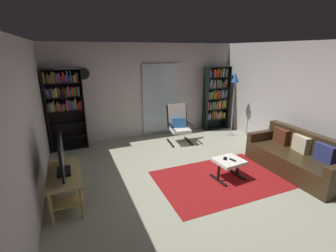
# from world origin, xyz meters

# --- Properties ---
(ground_plane) EXTENTS (7.02, 7.02, 0.00)m
(ground_plane) POSITION_xyz_m (0.00, 0.00, 0.00)
(ground_plane) COLOR #A3A38C
(wall_back) EXTENTS (5.60, 0.06, 2.60)m
(wall_back) POSITION_xyz_m (0.00, 2.90, 1.30)
(wall_back) COLOR beige
(wall_back) RESTS_ON ground
(wall_left) EXTENTS (0.06, 6.00, 2.60)m
(wall_left) POSITION_xyz_m (-2.70, 0.00, 1.30)
(wall_left) COLOR beige
(wall_left) RESTS_ON ground
(wall_right) EXTENTS (0.06, 6.00, 2.60)m
(wall_right) POSITION_xyz_m (2.70, 0.00, 1.30)
(wall_right) COLOR beige
(wall_right) RESTS_ON ground
(glass_door_panel) EXTENTS (1.10, 0.01, 2.00)m
(glass_door_panel) POSITION_xyz_m (0.38, 2.83, 1.05)
(glass_door_panel) COLOR silver
(area_rug) EXTENTS (2.41, 1.65, 0.01)m
(area_rug) POSITION_xyz_m (0.45, -0.15, 0.00)
(area_rug) COLOR maroon
(area_rug) RESTS_ON ground
(tv_stand) EXTENTS (0.51, 1.16, 0.53)m
(tv_stand) POSITION_xyz_m (-2.31, 0.21, 0.35)
(tv_stand) COLOR tan
(tv_stand) RESTS_ON ground
(television) EXTENTS (0.20, 0.93, 0.57)m
(television) POSITION_xyz_m (-2.30, 0.24, 0.80)
(television) COLOR black
(television) RESTS_ON tv_stand
(bookshelf_near_tv) EXTENTS (0.86, 0.30, 2.00)m
(bookshelf_near_tv) POSITION_xyz_m (-2.20, 2.67, 1.22)
(bookshelf_near_tv) COLOR black
(bookshelf_near_tv) RESTS_ON ground
(bookshelf_near_sofa) EXTENTS (0.78, 0.30, 1.94)m
(bookshelf_near_sofa) POSITION_xyz_m (2.12, 2.63, 1.05)
(bookshelf_near_sofa) COLOR black
(bookshelf_near_sofa) RESTS_ON ground
(leather_sofa) EXTENTS (0.83, 1.98, 0.81)m
(leather_sofa) POSITION_xyz_m (2.07, -0.48, 0.30)
(leather_sofa) COLOR #352615
(leather_sofa) RESTS_ON ground
(lounge_armchair) EXTENTS (0.64, 0.71, 1.02)m
(lounge_armchair) POSITION_xyz_m (0.57, 2.02, 0.53)
(lounge_armchair) COLOR black
(lounge_armchair) RESTS_ON ground
(ottoman) EXTENTS (0.56, 0.53, 0.40)m
(ottoman) POSITION_xyz_m (0.61, -0.17, 0.33)
(ottoman) COLOR white
(ottoman) RESTS_ON ground
(tv_remote) EXTENTS (0.07, 0.15, 0.02)m
(tv_remote) POSITION_xyz_m (0.66, -0.22, 0.41)
(tv_remote) COLOR black
(tv_remote) RESTS_ON ottoman
(cell_phone) EXTENTS (0.14, 0.15, 0.01)m
(cell_phone) POSITION_xyz_m (0.57, -0.11, 0.40)
(cell_phone) COLOR black
(cell_phone) RESTS_ON ottoman
(floor_lamp_by_shelf) EXTENTS (0.22, 0.22, 1.83)m
(floor_lamp_by_shelf) POSITION_xyz_m (2.21, 1.88, 1.52)
(floor_lamp_by_shelf) COLOR #A5A5AD
(floor_lamp_by_shelf) RESTS_ON ground
(wall_clock) EXTENTS (0.29, 0.03, 0.29)m
(wall_clock) POSITION_xyz_m (-1.68, 2.82, 1.85)
(wall_clock) COLOR silver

